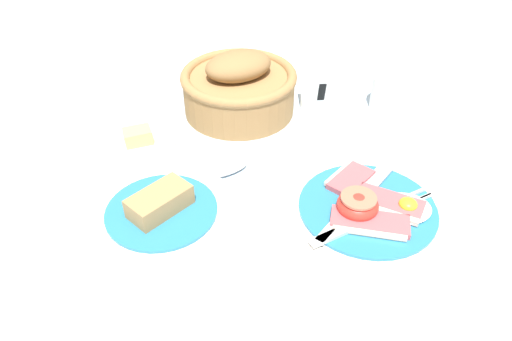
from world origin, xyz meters
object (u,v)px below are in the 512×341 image
(breakfast_plate, at_px, (368,212))
(bread_basket, at_px, (239,87))
(number_card, at_px, (320,90))
(bread_plate, at_px, (162,213))
(teaspoon_near_cup, at_px, (241,165))
(sugar_cup, at_px, (395,92))
(butter_dish, at_px, (139,143))

(breakfast_plate, xyz_separation_m, bread_basket, (-0.13, 0.28, 0.03))
(number_card, bearing_deg, bread_plate, -133.72)
(bread_basket, distance_m, teaspoon_near_cup, 0.16)
(sugar_cup, xyz_separation_m, bread_basket, (-0.26, 0.03, 0.01))
(sugar_cup, height_order, number_card, number_card)
(bread_plate, relative_size, sugar_cup, 2.54)
(butter_dish, distance_m, number_card, 0.30)
(number_card, bearing_deg, bread_basket, 178.02)
(sugar_cup, xyz_separation_m, number_card, (-0.12, 0.02, 0.01))
(breakfast_plate, height_order, bread_plate, bread_plate)
(breakfast_plate, height_order, sugar_cup, sugar_cup)
(bread_plate, xyz_separation_m, butter_dish, (-0.03, 0.16, -0.00))
(breakfast_plate, bearing_deg, butter_dish, 145.37)
(butter_dish, bearing_deg, bread_plate, -78.58)
(number_card, xyz_separation_m, teaspoon_near_cup, (-0.15, -0.14, -0.03))
(sugar_cup, height_order, butter_dish, sugar_cup)
(breakfast_plate, relative_size, sugar_cup, 3.15)
(sugar_cup, bearing_deg, number_card, 172.93)
(sugar_cup, height_order, teaspoon_near_cup, sugar_cup)
(number_card, bearing_deg, sugar_cup, -1.70)
(breakfast_plate, relative_size, number_card, 3.30)
(breakfast_plate, distance_m, bread_basket, 0.31)
(sugar_cup, bearing_deg, bread_basket, 172.78)
(bread_basket, bearing_deg, sugar_cup, -7.22)
(sugar_cup, distance_m, number_card, 0.13)
(bread_basket, height_order, butter_dish, bread_basket)
(sugar_cup, height_order, bread_basket, bread_basket)
(teaspoon_near_cup, bearing_deg, bread_plate, 19.47)
(breakfast_plate, relative_size, bread_basket, 1.29)
(sugar_cup, distance_m, bread_basket, 0.26)
(bread_plate, relative_size, butter_dish, 1.78)
(bread_plate, xyz_separation_m, bread_basket, (0.13, 0.24, 0.03))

